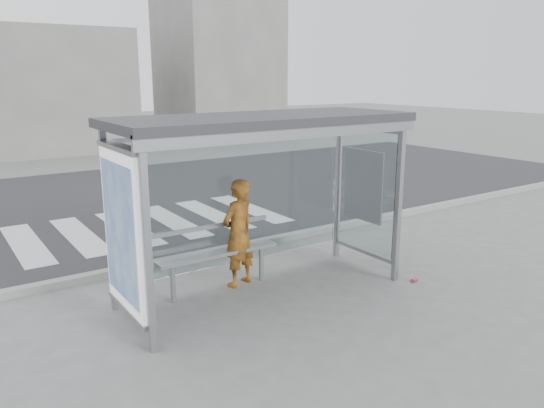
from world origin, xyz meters
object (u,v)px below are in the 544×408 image
(bus_shelter, at_px, (238,163))
(soda_can, at_px, (414,280))
(person, at_px, (238,233))
(bench, at_px, (218,253))

(bus_shelter, relative_size, soda_can, 35.41)
(person, bearing_deg, soda_can, 130.15)
(bus_shelter, height_order, soda_can, bus_shelter)
(bus_shelter, height_order, person, bus_shelter)
(soda_can, bearing_deg, person, 148.19)
(bus_shelter, relative_size, person, 2.56)
(person, relative_size, soda_can, 13.82)
(bus_shelter, bearing_deg, person, 61.35)
(soda_can, bearing_deg, bench, 151.97)
(person, xyz_separation_m, bench, (-0.36, -0.01, -0.25))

